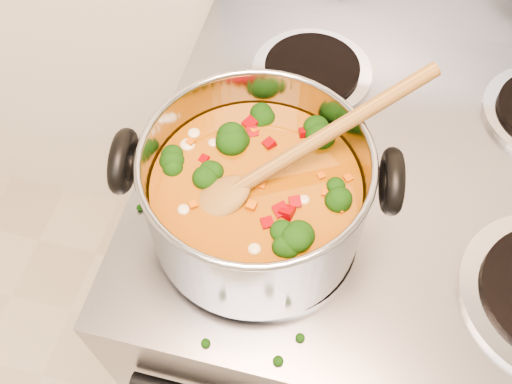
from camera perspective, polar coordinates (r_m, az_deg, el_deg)
electric_range at (r=1.19m, az=10.70°, el=-10.25°), size 0.73×0.66×1.08m
stockpot at (r=0.65m, az=0.06°, el=-0.36°), size 0.32×0.26×0.15m
wooden_spoon at (r=0.62m, az=1.85°, el=2.59°), size 0.26×0.22×0.12m
cooktop_crumbs at (r=0.73m, az=-5.00°, el=-2.48°), size 0.27×0.37×0.01m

